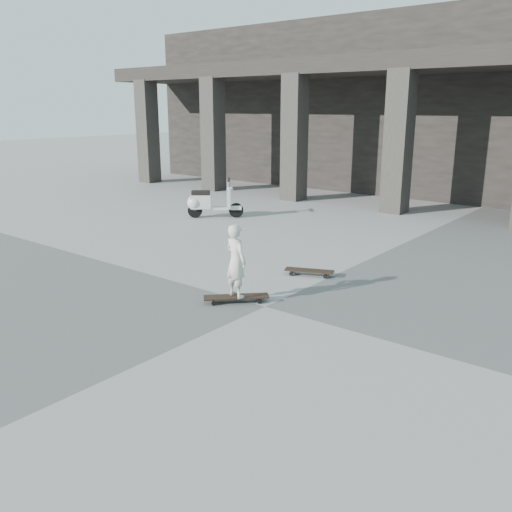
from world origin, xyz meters
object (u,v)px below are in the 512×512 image
Objects in this scene: skateboard_spare at (309,271)px; scooter at (206,202)px; child at (236,261)px; longboard at (236,297)px.

scooter reaches higher than skateboard_spare.
scooter is at bearing -30.01° from child.
longboard is 1.90m from skateboard_spare.
skateboard_spare is at bearing -67.42° from scooter.
skateboard_spare is at bearing -81.53° from child.
longboard is 0.70× the size of scooter.
longboard is 0.99× the size of skateboard_spare.
longboard is at bearing -77.55° from child.
longboard is 0.60m from child.
child is at bearing -82.11° from scooter.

